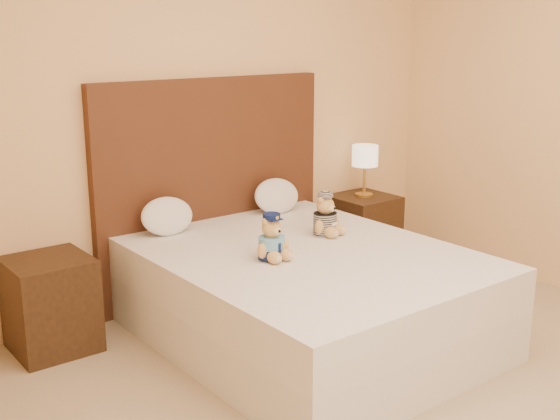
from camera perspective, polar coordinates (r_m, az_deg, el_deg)
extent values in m
cube|color=#ECBE81|center=(4.79, -5.93, 8.88)|extent=(4.00, 0.04, 2.70)
cube|color=#ECBE81|center=(1.92, -20.99, -0.54)|extent=(0.04, 4.50, 2.70)
cube|color=white|center=(4.25, 2.12, -8.54)|extent=(1.60, 2.00, 0.30)
cube|color=white|center=(4.15, 2.15, -5.05)|extent=(1.60, 2.00, 0.25)
cube|color=#472515|center=(4.85, -5.49, 1.78)|extent=(1.75, 0.08, 1.50)
cube|color=#382411|center=(4.29, -18.12, -7.29)|extent=(0.45, 0.45, 0.55)
cube|color=#382411|center=(5.56, 6.74, -1.63)|extent=(0.45, 0.45, 0.55)
cylinder|color=gold|center=(5.49, 6.83, 1.23)|extent=(0.14, 0.14, 0.02)
cylinder|color=gold|center=(5.46, 6.87, 2.56)|extent=(0.02, 0.02, 0.26)
cylinder|color=#FCE5C5|center=(5.43, 6.93, 4.41)|extent=(0.20, 0.20, 0.16)
ellipsoid|color=white|center=(4.49, -9.17, -0.35)|extent=(0.36, 0.23, 0.25)
ellipsoid|color=white|center=(4.95, -0.28, 1.29)|extent=(0.37, 0.24, 0.26)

